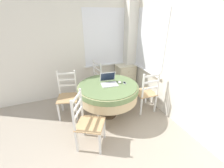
{
  "coord_description": "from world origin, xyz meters",
  "views": [
    {
      "loc": [
        -0.28,
        -0.68,
        2.09
      ],
      "look_at": [
        0.83,
        2.04,
        0.68
      ],
      "focal_mm": 24.0,
      "sensor_mm": 36.0,
      "label": 1
    }
  ],
  "objects_px": {
    "corner_cabinet": "(125,77)",
    "dining_chair_camera_near": "(87,123)",
    "cell_phone": "(125,83)",
    "dining_chair_near_right_window": "(146,93)",
    "computer_mouse": "(120,82)",
    "laptop": "(109,82)",
    "dining_chair_left_flank": "(68,96)",
    "round_dining_table": "(108,91)",
    "dining_chair_near_back_window": "(93,82)"
  },
  "relations": [
    {
      "from": "corner_cabinet",
      "to": "dining_chair_camera_near",
      "type": "bearing_deg",
      "value": -132.85
    },
    {
      "from": "cell_phone",
      "to": "dining_chair_near_right_window",
      "type": "xyz_separation_m",
      "value": [
        0.51,
        -0.08,
        -0.3
      ]
    },
    {
      "from": "computer_mouse",
      "to": "corner_cabinet",
      "type": "bearing_deg",
      "value": 57.15
    },
    {
      "from": "laptop",
      "to": "cell_phone",
      "type": "xyz_separation_m",
      "value": [
        0.32,
        -0.09,
        -0.04
      ]
    },
    {
      "from": "laptop",
      "to": "corner_cabinet",
      "type": "relative_size",
      "value": 0.47
    },
    {
      "from": "dining_chair_left_flank",
      "to": "dining_chair_near_right_window",
      "type": "bearing_deg",
      "value": -17.5
    },
    {
      "from": "round_dining_table",
      "to": "corner_cabinet",
      "type": "height_order",
      "value": "corner_cabinet"
    },
    {
      "from": "cell_phone",
      "to": "dining_chair_left_flank",
      "type": "relative_size",
      "value": 0.13
    },
    {
      "from": "dining_chair_left_flank",
      "to": "dining_chair_camera_near",
      "type": "bearing_deg",
      "value": -79.95
    },
    {
      "from": "laptop",
      "to": "dining_chair_camera_near",
      "type": "height_order",
      "value": "dining_chair_camera_near"
    },
    {
      "from": "computer_mouse",
      "to": "dining_chair_camera_near",
      "type": "xyz_separation_m",
      "value": [
        -0.86,
        -0.61,
        -0.32
      ]
    },
    {
      "from": "round_dining_table",
      "to": "corner_cabinet",
      "type": "relative_size",
      "value": 1.65
    },
    {
      "from": "dining_chair_near_back_window",
      "to": "corner_cabinet",
      "type": "relative_size",
      "value": 1.3
    },
    {
      "from": "computer_mouse",
      "to": "dining_chair_left_flank",
      "type": "relative_size",
      "value": 0.09
    },
    {
      "from": "round_dining_table",
      "to": "cell_phone",
      "type": "relative_size",
      "value": 9.67
    },
    {
      "from": "dining_chair_near_back_window",
      "to": "laptop",
      "type": "bearing_deg",
      "value": -81.59
    },
    {
      "from": "computer_mouse",
      "to": "dining_chair_near_back_window",
      "type": "bearing_deg",
      "value": 110.89
    },
    {
      "from": "dining_chair_near_right_window",
      "to": "laptop",
      "type": "bearing_deg",
      "value": 168.55
    },
    {
      "from": "computer_mouse",
      "to": "corner_cabinet",
      "type": "distance_m",
      "value": 1.29
    },
    {
      "from": "dining_chair_left_flank",
      "to": "cell_phone",
      "type": "bearing_deg",
      "value": -21.14
    },
    {
      "from": "dining_chair_left_flank",
      "to": "dining_chair_near_back_window",
      "type": "bearing_deg",
      "value": 34.64
    },
    {
      "from": "computer_mouse",
      "to": "laptop",
      "type": "bearing_deg",
      "value": 164.32
    },
    {
      "from": "cell_phone",
      "to": "dining_chair_near_right_window",
      "type": "relative_size",
      "value": 0.13
    },
    {
      "from": "corner_cabinet",
      "to": "dining_chair_near_back_window",
      "type": "bearing_deg",
      "value": -172.2
    },
    {
      "from": "dining_chair_near_back_window",
      "to": "corner_cabinet",
      "type": "xyz_separation_m",
      "value": [
        1.01,
        0.14,
        -0.08
      ]
    },
    {
      "from": "dining_chair_camera_near",
      "to": "dining_chair_left_flank",
      "type": "relative_size",
      "value": 1.0
    },
    {
      "from": "computer_mouse",
      "to": "dining_chair_left_flank",
      "type": "xyz_separation_m",
      "value": [
        -1.04,
        0.41,
        -0.32
      ]
    },
    {
      "from": "cell_phone",
      "to": "corner_cabinet",
      "type": "height_order",
      "value": "cell_phone"
    },
    {
      "from": "round_dining_table",
      "to": "dining_chair_near_back_window",
      "type": "bearing_deg",
      "value": 95.93
    },
    {
      "from": "round_dining_table",
      "to": "laptop",
      "type": "xyz_separation_m",
      "value": [
        0.03,
        0.03,
        0.19
      ]
    },
    {
      "from": "computer_mouse",
      "to": "cell_phone",
      "type": "bearing_deg",
      "value": -14.97
    },
    {
      "from": "computer_mouse",
      "to": "cell_phone",
      "type": "relative_size",
      "value": 0.69
    },
    {
      "from": "round_dining_table",
      "to": "dining_chair_left_flank",
      "type": "distance_m",
      "value": 0.89
    },
    {
      "from": "computer_mouse",
      "to": "dining_chair_near_back_window",
      "type": "relative_size",
      "value": 0.09
    },
    {
      "from": "dining_chair_near_back_window",
      "to": "dining_chair_left_flank",
      "type": "distance_m",
      "value": 0.85
    },
    {
      "from": "corner_cabinet",
      "to": "round_dining_table",
      "type": "bearing_deg",
      "value": -132.37
    },
    {
      "from": "dining_chair_near_right_window",
      "to": "dining_chair_left_flank",
      "type": "relative_size",
      "value": 1.0
    },
    {
      "from": "dining_chair_near_right_window",
      "to": "dining_chair_camera_near",
      "type": "xyz_separation_m",
      "value": [
        -1.47,
        -0.5,
        0.0
      ]
    },
    {
      "from": "round_dining_table",
      "to": "computer_mouse",
      "type": "distance_m",
      "value": 0.3
    },
    {
      "from": "cell_phone",
      "to": "dining_chair_camera_near",
      "type": "bearing_deg",
      "value": -148.61
    },
    {
      "from": "dining_chair_left_flank",
      "to": "corner_cabinet",
      "type": "bearing_deg",
      "value": 19.97
    },
    {
      "from": "dining_chair_near_back_window",
      "to": "corner_cabinet",
      "type": "height_order",
      "value": "dining_chair_near_back_window"
    },
    {
      "from": "cell_phone",
      "to": "corner_cabinet",
      "type": "relative_size",
      "value": 0.17
    },
    {
      "from": "round_dining_table",
      "to": "dining_chair_camera_near",
      "type": "relative_size",
      "value": 1.27
    },
    {
      "from": "round_dining_table",
      "to": "laptop",
      "type": "relative_size",
      "value": 3.49
    },
    {
      "from": "dining_chair_near_back_window",
      "to": "dining_chair_camera_near",
      "type": "relative_size",
      "value": 1.0
    },
    {
      "from": "dining_chair_near_back_window",
      "to": "dining_chair_near_right_window",
      "type": "distance_m",
      "value": 1.38
    },
    {
      "from": "laptop",
      "to": "dining_chair_near_right_window",
      "type": "distance_m",
      "value": 0.91
    },
    {
      "from": "round_dining_table",
      "to": "dining_chair_near_right_window",
      "type": "bearing_deg",
      "value": -8.78
    },
    {
      "from": "dining_chair_near_back_window",
      "to": "dining_chair_camera_near",
      "type": "distance_m",
      "value": 1.59
    }
  ]
}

